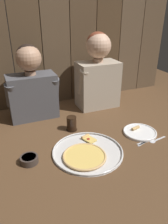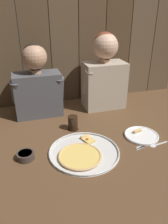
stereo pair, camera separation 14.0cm
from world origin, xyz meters
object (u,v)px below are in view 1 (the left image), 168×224
object	(u,v)px
pizza_tray	(87,153)
diner_right	(98,72)
drinking_glass	(72,124)
dipping_bowl	(29,159)
dinner_plate	(140,132)
diner_left	(32,85)

from	to	relation	value
pizza_tray	diner_right	distance (m)	0.78
drinking_glass	dipping_bowl	size ratio (longest dim) A/B	1.02
dinner_plate	drinking_glass	size ratio (longest dim) A/B	2.22
diner_right	diner_left	bearing A→B (deg)	-179.96
dinner_plate	diner_left	bearing A→B (deg)	139.12
pizza_tray	diner_right	size ratio (longest dim) A/B	0.69
pizza_tray	dinner_plate	distance (m)	0.45
diner_left	diner_right	size ratio (longest dim) A/B	0.90
diner_left	diner_right	xyz separation A→B (m)	(0.56, 0.00, 0.04)
dipping_bowl	diner_left	distance (m)	0.63
dinner_plate	drinking_glass	world-z (taller)	drinking_glass
dinner_plate	dipping_bowl	bearing A→B (deg)	-178.35
dinner_plate	pizza_tray	bearing A→B (deg)	-170.14
dinner_plate	diner_left	world-z (taller)	diner_left
drinking_glass	diner_right	distance (m)	0.54
pizza_tray	diner_right	xyz separation A→B (m)	(0.37, 0.62, 0.29)
dinner_plate	dipping_bowl	distance (m)	0.77
diner_right	dipping_bowl	bearing A→B (deg)	-141.13
pizza_tray	drinking_glass	world-z (taller)	drinking_glass
pizza_tray	dipping_bowl	size ratio (longest dim) A/B	4.21
dipping_bowl	diner_left	xyz separation A→B (m)	(0.14, 0.56, 0.24)
pizza_tray	dipping_bowl	world-z (taller)	dipping_bowl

